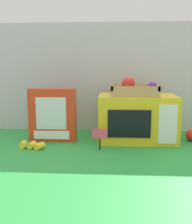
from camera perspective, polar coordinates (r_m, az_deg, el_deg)
The scene contains 7 objects.
ground_plane at distance 1.44m, azimuth 3.78°, elevation -6.15°, with size 1.70×1.70×0.00m, color green.
display_back_panel at distance 1.66m, azimuth 3.90°, elevation 7.07°, with size 1.61×0.03×0.64m, color #B7BABF.
toy_microwave at distance 1.47m, azimuth 8.66°, elevation -1.16°, with size 0.40×0.27×0.24m.
food_groups_crate at distance 1.42m, azimuth 8.07°, elevation 4.44°, with size 0.24×0.19×0.09m.
cookie_set_box at distance 1.45m, azimuth -8.78°, elevation -0.61°, with size 0.24×0.07×0.27m.
price_sign at distance 1.29m, azimuth 0.98°, elevation -4.96°, with size 0.07×0.01×0.10m.
loose_toy_banana at distance 1.36m, azimuth -12.97°, elevation -6.71°, with size 0.13×0.07×0.03m.
Camera 1 is at (-0.00, -1.39, 0.39)m, focal length 44.27 mm.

